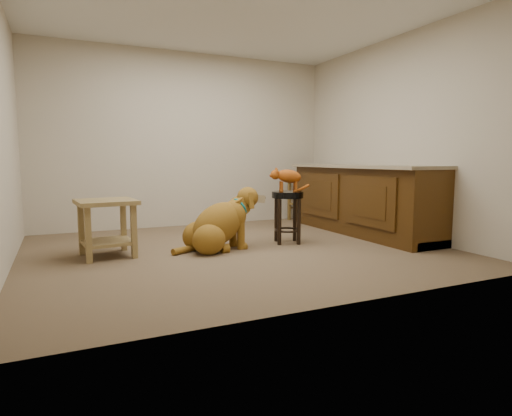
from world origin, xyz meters
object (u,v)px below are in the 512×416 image
padded_stool (287,207)px  golden_retriever (219,225)px  side_table (107,219)px  tabby_kitten (287,177)px  wood_stool (302,199)px

padded_stool → golden_retriever: size_ratio=0.53×
side_table → golden_retriever: (1.17, -0.18, -0.12)m
side_table → tabby_kitten: size_ratio=1.22×
wood_stool → golden_retriever: 2.60m
side_table → padded_stool: bearing=-4.0°
padded_stool → side_table: bearing=176.0°
wood_stool → tabby_kitten: bearing=-126.2°
wood_stool → tabby_kitten: (-1.15, -1.57, 0.45)m
padded_stool → wood_stool: wood_stool is taller
padded_stool → tabby_kitten: (-0.01, 0.00, 0.36)m
padded_stool → wood_stool: size_ratio=0.91×
padded_stool → side_table: 2.07m
side_table → golden_retriever: bearing=-8.9°
tabby_kitten → golden_retriever: bearing=-159.1°
wood_stool → padded_stool: bearing=-125.9°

